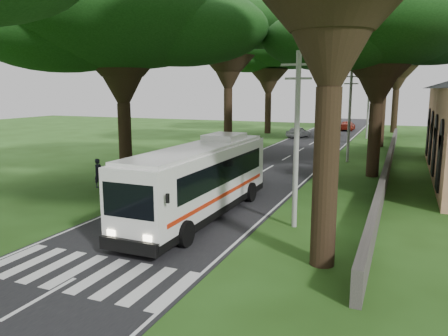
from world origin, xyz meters
name	(u,v)px	position (x,y,z in m)	size (l,w,h in m)	color
ground	(119,254)	(0.00, 0.00, 0.00)	(140.00, 140.00, 0.00)	#224112
road	(284,160)	(0.00, 25.00, 0.01)	(8.00, 120.00, 0.04)	black
crosswalk	(85,274)	(0.00, -2.00, 0.00)	(8.00, 3.00, 0.01)	silver
property_wall	(389,161)	(9.00, 24.00, 0.60)	(0.35, 50.00, 1.20)	#383533
pole_near	(297,138)	(5.50, 6.00, 4.18)	(1.60, 0.24, 8.00)	gray
pole_mid	(350,114)	(5.50, 26.00, 4.18)	(1.60, 0.24, 8.00)	gray
pole_far	(368,106)	(5.50, 46.00, 4.18)	(1.60, 0.24, 8.00)	gray
tree_l_mida	(120,20)	(-8.00, 12.00, 10.85)	(15.93, 15.93, 14.30)	black
tree_l_midb	(228,24)	(-7.50, 30.00, 12.98)	(13.56, 13.56, 16.05)	black
tree_l_far	(269,52)	(-8.50, 48.00, 11.52)	(12.73, 12.73, 14.41)	black
tree_r_mida	(381,25)	(8.00, 20.00, 10.71)	(14.29, 14.29, 13.85)	black
tree_r_midb	(386,31)	(7.50, 38.00, 12.48)	(13.66, 13.66, 15.55)	black
tree_r_far	(399,45)	(8.50, 56.00, 12.64)	(12.95, 12.95, 15.60)	black
coach_bus	(201,179)	(0.80, 5.80, 1.94)	(2.97, 12.22, 3.60)	white
distant_car_a	(298,132)	(-3.00, 43.87, 0.74)	(1.68, 4.18, 1.43)	#B9B9BE
distant_car_b	(329,127)	(-0.80, 55.19, 0.63)	(1.28, 3.66, 1.21)	navy
distant_car_c	(347,126)	(1.76, 56.84, 0.73)	(1.96, 4.83, 1.40)	maroon
pedestrian	(99,173)	(-8.30, 9.34, 0.95)	(0.69, 0.45, 1.89)	black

